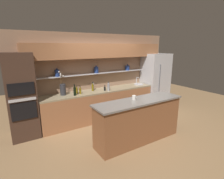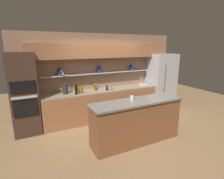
{
  "view_description": "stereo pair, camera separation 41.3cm",
  "coord_description": "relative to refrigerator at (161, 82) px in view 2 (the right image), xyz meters",
  "views": [
    {
      "loc": [
        -2.56,
        -3.33,
        2.23
      ],
      "look_at": [
        -0.22,
        0.42,
        1.13
      ],
      "focal_mm": 28.0,
      "sensor_mm": 36.0,
      "label": 1
    },
    {
      "loc": [
        -2.2,
        -3.53,
        2.23
      ],
      "look_at": [
        -0.22,
        0.42,
        1.13
      ],
      "focal_mm": 28.0,
      "sensor_mm": 36.0,
      "label": 2
    }
  ],
  "objects": [
    {
      "name": "bottle_oil_5",
      "position": [
        -3.01,
        0.07,
        0.02
      ],
      "size": [
        0.06,
        0.06,
        0.22
      ],
      "color": "brown",
      "rests_on": "back_counter_unit"
    },
    {
      "name": "island_counter",
      "position": [
        -2.15,
        -1.61,
        -0.47
      ],
      "size": [
        2.22,
        0.61,
        1.02
      ],
      "color": "brown",
      "rests_on": "ground_plane"
    },
    {
      "name": "bottle_oil_3",
      "position": [
        -2.5,
        0.09,
        0.04
      ],
      "size": [
        0.06,
        0.06,
        0.25
      ],
      "color": "brown",
      "rests_on": "back_counter_unit"
    },
    {
      "name": "coffee_mug",
      "position": [
        -2.22,
        -1.51,
        0.09
      ],
      "size": [
        0.11,
        0.09,
        0.1
      ],
      "color": "silver",
      "rests_on": "island_counter"
    },
    {
      "name": "ground_plane",
      "position": [
        -2.15,
        -1.2,
        -0.98
      ],
      "size": [
        12.0,
        12.0,
        0.0
      ],
      "primitive_type": "plane",
      "color": "olive"
    },
    {
      "name": "bottle_sauce_4",
      "position": [
        -2.18,
        -0.07,
        0.0
      ],
      "size": [
        0.06,
        0.06,
        0.16
      ],
      "color": "black",
      "rests_on": "back_counter_unit"
    },
    {
      "name": "back_counter_unit",
      "position": [
        -2.28,
        0.04,
        -0.52
      ],
      "size": [
        3.61,
        0.62,
        0.92
      ],
      "color": "#99603D",
      "rests_on": "ground_plane"
    },
    {
      "name": "sink_fixture",
      "position": [
        -0.76,
        0.05,
        -0.04
      ],
      "size": [
        0.32,
        0.32,
        0.25
      ],
      "color": "#B7B7BC",
      "rests_on": "back_counter_unit"
    },
    {
      "name": "bottle_spirit_6",
      "position": [
        -2.09,
        -0.14,
        0.05
      ],
      "size": [
        0.07,
        0.07,
        0.27
      ],
      "color": "gray",
      "rests_on": "back_counter_unit"
    },
    {
      "name": "bottle_oil_2",
      "position": [
        -2.96,
        -0.05,
        0.03
      ],
      "size": [
        0.06,
        0.06,
        0.22
      ],
      "color": "brown",
      "rests_on": "back_counter_unit"
    },
    {
      "name": "back_wall_unit",
      "position": [
        -2.15,
        0.33,
        0.57
      ],
      "size": [
        5.2,
        0.44,
        2.6
      ],
      "color": "#937056",
      "rests_on": "ground_plane"
    },
    {
      "name": "bottle_spirit_7",
      "position": [
        -2.44,
        0.2,
        0.04
      ],
      "size": [
        0.06,
        0.06,
        0.25
      ],
      "color": "gray",
      "rests_on": "back_counter_unit"
    },
    {
      "name": "refrigerator",
      "position": [
        0.0,
        0.0,
        0.0
      ],
      "size": [
        0.91,
        0.73,
        1.97
      ],
      "color": "#B7B7BC",
      "rests_on": "ground_plane"
    },
    {
      "name": "bottle_sauce_0",
      "position": [
        -3.04,
        0.15,
        0.02
      ],
      "size": [
        0.05,
        0.05,
        0.19
      ],
      "color": "maroon",
      "rests_on": "back_counter_unit"
    },
    {
      "name": "oven_tower",
      "position": [
        -4.42,
        0.04,
        0.06
      ],
      "size": [
        0.64,
        0.64,
        2.09
      ],
      "color": "#3D281E",
      "rests_on": "ground_plane"
    },
    {
      "name": "bottle_wine_1",
      "position": [
        -3.14,
        -0.1,
        0.06
      ],
      "size": [
        0.07,
        0.07,
        0.32
      ],
      "color": "black",
      "rests_on": "back_counter_unit"
    },
    {
      "name": "flower_vase",
      "position": [
        -3.4,
        0.1,
        0.11
      ],
      "size": [
        0.16,
        0.18,
        0.65
      ],
      "color": "#2D2D33",
      "rests_on": "back_counter_unit"
    }
  ]
}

